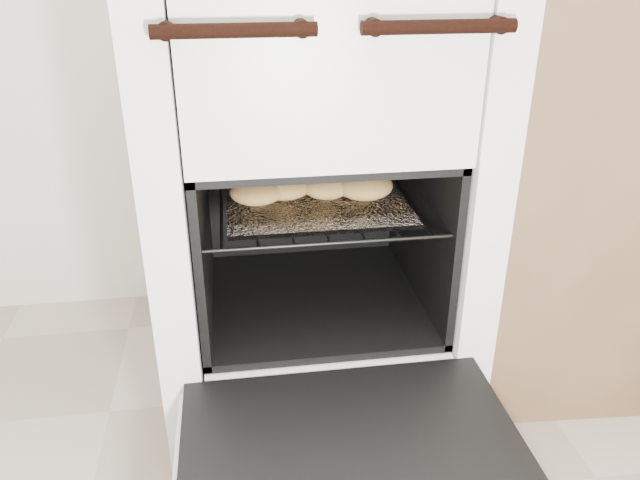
# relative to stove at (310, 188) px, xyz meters

# --- Properties ---
(stove) EXTENTS (0.65, 0.72, 0.99)m
(stove) POSITION_rel_stove_xyz_m (0.00, 0.00, 0.00)
(stove) COLOR white
(stove) RESTS_ON ground
(oven_door) EXTENTS (0.58, 0.45, 0.04)m
(oven_door) POSITION_rel_stove_xyz_m (0.00, -0.54, -0.27)
(oven_door) COLOR black
(oven_door) RESTS_ON stove
(oven_rack) EXTENTS (0.47, 0.45, 0.01)m
(oven_rack) POSITION_rel_stove_xyz_m (-0.00, -0.07, 0.00)
(oven_rack) COLOR black
(oven_rack) RESTS_ON stove
(foil_sheet) EXTENTS (0.37, 0.32, 0.01)m
(foil_sheet) POSITION_rel_stove_xyz_m (0.00, -0.09, 0.01)
(foil_sheet) COLOR white
(foil_sheet) RESTS_ON oven_rack
(baked_rolls) EXTENTS (0.37, 0.26, 0.05)m
(baked_rolls) POSITION_rel_stove_xyz_m (-0.03, -0.06, 0.04)
(baked_rolls) COLOR #BD864B
(baked_rolls) RESTS_ON foil_sheet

